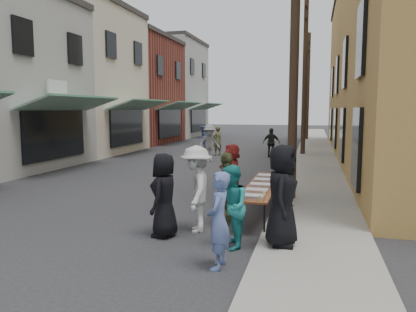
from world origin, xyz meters
The scene contains 27 objects.
ground centered at (0.00, 0.00, 0.00)m, with size 120.00×120.00×0.00m, color #28282B.
sidewalk centered at (5.00, 15.00, 0.05)m, with size 2.20×60.00×0.10m, color gray.
storefront_row centered at (-10.00, 14.96, 4.12)m, with size 8.00×37.00×9.00m.
utility_pole_near centered at (4.30, 3.00, 4.50)m, with size 0.26×0.26×9.00m, color #2D2116.
utility_pole_mid centered at (4.30, 15.00, 4.50)m, with size 0.26×0.26×9.00m, color #2D2116.
utility_pole_far centered at (4.30, 27.00, 4.50)m, with size 0.26×0.26×9.00m, color #2D2116.
serving_table centered at (3.66, 1.35, 0.71)m, with size 0.70×4.00×0.75m.
catering_tray_sausage centered at (3.66, -0.30, 0.79)m, with size 0.50×0.33×0.08m, color maroon.
catering_tray_foil_b centered at (3.66, 0.35, 0.79)m, with size 0.50×0.33×0.08m, color #B2B2B7.
catering_tray_buns centered at (3.66, 1.05, 0.79)m, with size 0.50×0.33×0.08m, color tan.
catering_tray_foil_d centered at (3.66, 1.75, 0.79)m, with size 0.50×0.33×0.08m, color #B2B2B7.
catering_tray_buns_end centered at (3.66, 2.45, 0.79)m, with size 0.50×0.33×0.08m, color tan.
condiment_jar_a centered at (3.44, -0.60, 0.79)m, with size 0.07×0.07×0.08m, color #A57F26.
condiment_jar_b centered at (3.44, -0.50, 0.79)m, with size 0.07×0.07×0.08m, color #A57F26.
condiment_jar_c centered at (3.44, -0.40, 0.79)m, with size 0.07×0.07×0.08m, color #A57F26.
cup_stack centered at (3.86, -0.55, 0.81)m, with size 0.08×0.08×0.12m, color tan.
guest_front_a centered at (1.91, -1.00, 0.88)m, with size 0.86×0.56×1.75m, color black.
guest_front_b centered at (3.40, -2.40, 0.82)m, with size 0.60×0.39×1.64m, color #5367A0.
guest_front_c centered at (3.40, -1.37, 0.80)m, with size 0.78×0.61×1.61m, color teal.
guest_front_d centered at (2.46, -0.51, 0.94)m, with size 1.21×0.70×1.88m, color beige.
guest_front_e centered at (2.99, 0.18, 0.84)m, with size 0.99×0.41×1.68m, color #4C522F.
guest_queue_back centered at (2.60, 2.73, 0.83)m, with size 1.54×0.49×1.66m, color maroon.
server centered at (4.35, -1.25, 1.05)m, with size 0.93×0.61×1.91m, color black.
passerby_left centered at (-0.26, 11.16, 0.93)m, with size 1.20×0.69×1.85m, color gray.
passerby_mid centered at (2.64, 13.62, 0.81)m, with size 0.95×0.39×1.61m, color black.
passerby_right centered at (-0.46, 13.78, 0.84)m, with size 0.62×0.40×1.69m, color brown.
passerby_far centered at (-2.09, 16.55, 0.79)m, with size 0.77×0.60×1.58m, color #4F6799.
Camera 1 is at (4.89, -8.78, 2.66)m, focal length 35.00 mm.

